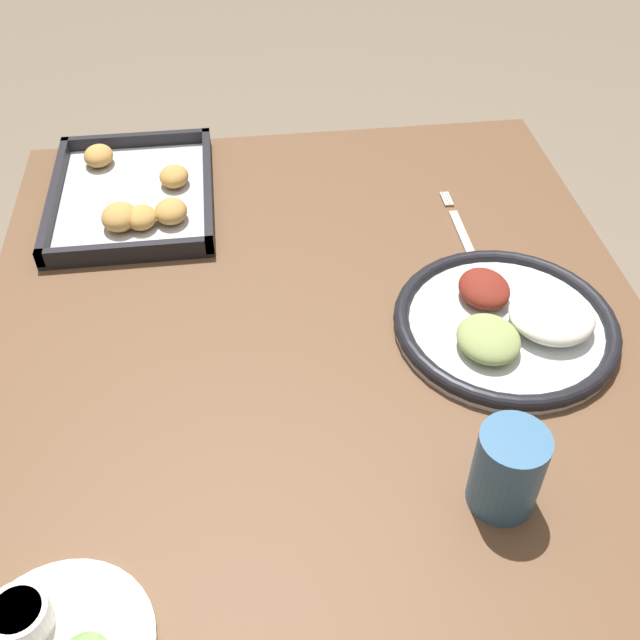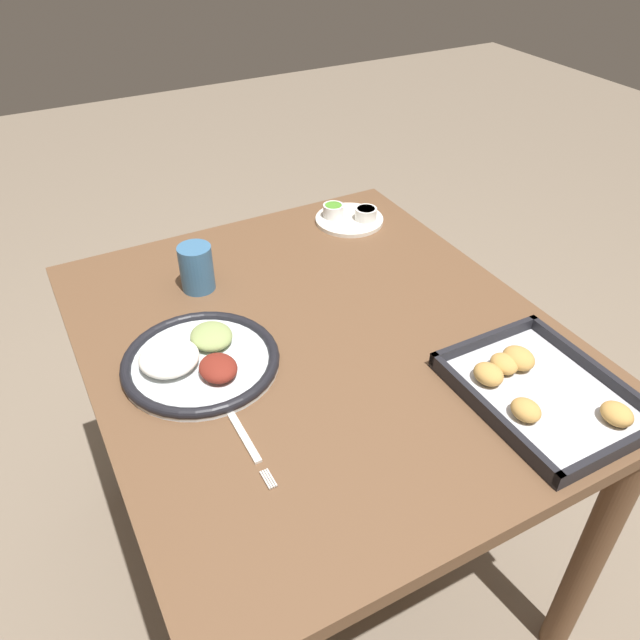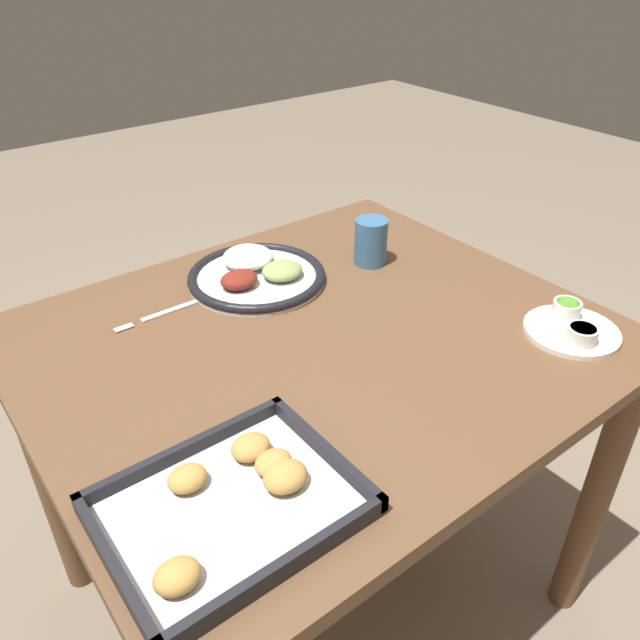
{
  "view_description": "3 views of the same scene",
  "coord_description": "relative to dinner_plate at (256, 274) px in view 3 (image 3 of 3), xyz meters",
  "views": [
    {
      "loc": [
        -0.66,
        0.08,
        1.4
      ],
      "look_at": [
        -0.01,
        0.0,
        0.77
      ],
      "focal_mm": 42.0,
      "sensor_mm": 36.0,
      "label": 1
    },
    {
      "loc": [
        0.82,
        -0.44,
        1.48
      ],
      "look_at": [
        -0.01,
        0.0,
        0.77
      ],
      "focal_mm": 35.0,
      "sensor_mm": 36.0,
      "label": 2
    },
    {
      "loc": [
        0.55,
        0.73,
        1.37
      ],
      "look_at": [
        -0.01,
        0.0,
        0.77
      ],
      "focal_mm": 35.0,
      "sensor_mm": 36.0,
      "label": 3
    }
  ],
  "objects": [
    {
      "name": "dinner_plate",
      "position": [
        0.0,
        0.0,
        0.0
      ],
      "size": [
        0.28,
        0.28,
        0.05
      ],
      "color": "silver",
      "rests_on": "dining_table"
    },
    {
      "name": "baking_tray",
      "position": [
        0.34,
        0.48,
        -0.0
      ],
      "size": [
        0.31,
        0.24,
        0.04
      ],
      "color": "black",
      "rests_on": "dining_table"
    },
    {
      "name": "dining_table",
      "position": [
        0.02,
        0.24,
        -0.14
      ],
      "size": [
        0.99,
        0.85,
        0.74
      ],
      "color": "brown",
      "rests_on": "ground_plane"
    },
    {
      "name": "drinking_cup",
      "position": [
        -0.24,
        0.08,
        0.04
      ],
      "size": [
        0.07,
        0.07,
        0.1
      ],
      "color": "#38668E",
      "rests_on": "dining_table"
    },
    {
      "name": "fork",
      "position": [
        0.19,
        0.01,
        -0.01
      ],
      "size": [
        0.21,
        0.01,
        0.0
      ],
      "rotation": [
        0.0,
        0.0,
        0.0
      ],
      "color": "silver",
      "rests_on": "dining_table"
    },
    {
      "name": "saucer_plate",
      "position": [
        -0.34,
        0.51,
        -0.0
      ],
      "size": [
        0.17,
        0.17,
        0.04
      ],
      "color": "white",
      "rests_on": "dining_table"
    },
    {
      "name": "ground_plane",
      "position": [
        0.02,
        0.24,
        -0.75
      ],
      "size": [
        8.0,
        8.0,
        0.0
      ],
      "primitive_type": "plane",
      "color": "#7A6B59"
    }
  ]
}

